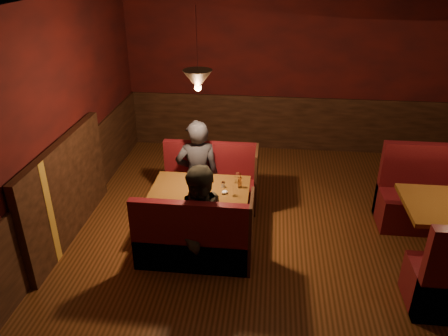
# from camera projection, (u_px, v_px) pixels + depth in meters

# --- Properties ---
(room) EXTENTS (6.02, 7.02, 2.92)m
(room) POSITION_uv_depth(u_px,v_px,m) (279.00, 187.00, 4.75)
(room) COLOR #45270D
(room) RESTS_ON ground
(main_table) EXTENTS (1.24, 0.75, 0.87)m
(main_table) POSITION_uv_depth(u_px,v_px,m) (202.00, 197.00, 5.62)
(main_table) COLOR #5B3310
(main_table) RESTS_ON ground
(main_bench_far) EXTENTS (1.36, 0.49, 0.93)m
(main_bench_far) POSITION_uv_depth(u_px,v_px,m) (211.00, 186.00, 6.33)
(main_bench_far) COLOR #520C12
(main_bench_far) RESTS_ON ground
(main_bench_near) EXTENTS (1.36, 0.49, 0.93)m
(main_bench_near) POSITION_uv_depth(u_px,v_px,m) (194.00, 244.00, 5.08)
(main_bench_near) COLOR #520C12
(main_bench_near) RESTS_ON ground
(second_bench_far) EXTENTS (1.56, 0.58, 1.11)m
(second_bench_far) POSITION_uv_depth(u_px,v_px,m) (439.00, 201.00, 5.84)
(second_bench_far) COLOR #520C12
(second_bench_far) RESTS_ON ground
(diner_a) EXTENTS (0.69, 0.53, 1.68)m
(diner_a) POSITION_uv_depth(u_px,v_px,m) (197.00, 154.00, 6.03)
(diner_a) COLOR #28272D
(diner_a) RESTS_ON ground
(diner_b) EXTENTS (0.87, 0.73, 1.62)m
(diner_b) POSITION_uv_depth(u_px,v_px,m) (204.00, 205.00, 4.88)
(diner_b) COLOR black
(diner_b) RESTS_ON ground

